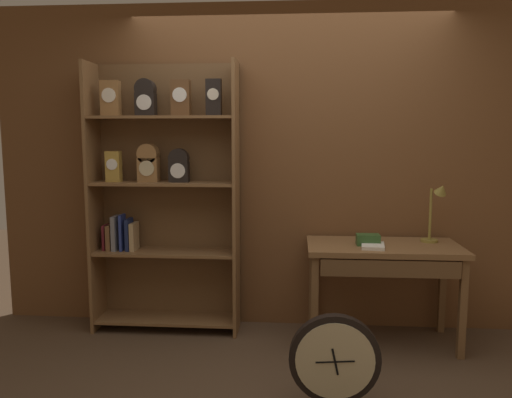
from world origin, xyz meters
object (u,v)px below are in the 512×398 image
workbench (384,259)px  toolbox_small (368,240)px  round_clock_large (335,362)px  open_repair_manual (373,246)px  desk_lamp (436,208)px  bookshelf (162,191)px

workbench → toolbox_small: (-0.12, -0.00, 0.14)m
round_clock_large → open_repair_manual: bearing=69.0°
desk_lamp → workbench: bearing=-162.9°
bookshelf → open_repair_manual: (1.62, -0.27, -0.35)m
bookshelf → open_repair_manual: size_ratio=9.66×
desk_lamp → round_clock_large: bearing=-127.6°
workbench → round_clock_large: 1.11m
workbench → bookshelf: bearing=173.6°
open_repair_manual → round_clock_large: bearing=-103.2°
open_repair_manual → round_clock_large: size_ratio=0.39×
desk_lamp → toolbox_small: bearing=-166.5°
workbench → desk_lamp: bearing=17.1°
bookshelf → round_clock_large: (1.29, -1.14, -0.84)m
desk_lamp → bookshelf: bearing=178.1°
open_repair_manual → workbench: bearing=48.1°
round_clock_large → workbench: bearing=65.7°
desk_lamp → open_repair_manual: bearing=-157.6°
round_clock_large → bookshelf: bearing=138.4°
workbench → round_clock_large: workbench is taller
workbench → open_repair_manual: 0.17m
desk_lamp → round_clock_large: 1.54m
bookshelf → desk_lamp: size_ratio=4.58×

